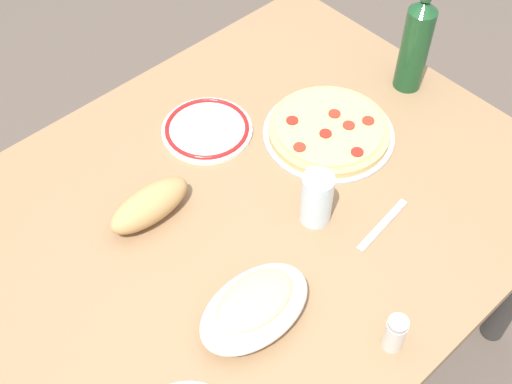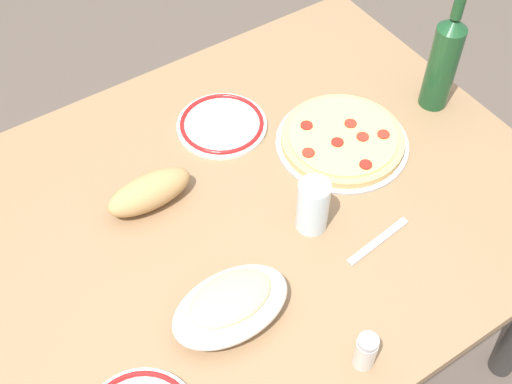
{
  "view_description": "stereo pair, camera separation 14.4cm",
  "coord_description": "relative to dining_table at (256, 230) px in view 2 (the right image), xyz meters",
  "views": [
    {
      "loc": [
        0.61,
        0.67,
        1.87
      ],
      "look_at": [
        0.0,
        0.0,
        0.75
      ],
      "focal_mm": 46.87,
      "sensor_mm": 36.0,
      "label": 1
    },
    {
      "loc": [
        0.5,
        0.76,
        1.87
      ],
      "look_at": [
        0.0,
        0.0,
        0.75
      ],
      "focal_mm": 46.87,
      "sensor_mm": 36.0,
      "label": 2
    }
  ],
  "objects": [
    {
      "name": "wine_bottle",
      "position": [
        -0.54,
        -0.02,
        0.24
      ],
      "size": [
        0.07,
        0.07,
        0.32
      ],
      "color": "#194723",
      "rests_on": "dining_table"
    },
    {
      "name": "pepperoni_pizza",
      "position": [
        -0.26,
        -0.03,
        0.12
      ],
      "size": [
        0.31,
        0.31,
        0.03
      ],
      "color": "#B7B7BC",
      "rests_on": "dining_table"
    },
    {
      "name": "ground_plane",
      "position": [
        0.0,
        0.0,
        -0.61
      ],
      "size": [
        8.0,
        8.0,
        0.0
      ],
      "primitive_type": "plane",
      "color": "brown",
      "rests_on": "ground"
    },
    {
      "name": "dining_table",
      "position": [
        0.0,
        0.0,
        0.0
      ],
      "size": [
        1.27,
        1.02,
        0.72
      ],
      "color": "#93704C",
      "rests_on": "ground"
    },
    {
      "name": "side_plate_far",
      "position": [
        -0.06,
        -0.23,
        0.12
      ],
      "size": [
        0.22,
        0.22,
        0.02
      ],
      "color": "white",
      "rests_on": "dining_table"
    },
    {
      "name": "water_glass",
      "position": [
        -0.06,
        0.12,
        0.17
      ],
      "size": [
        0.07,
        0.07,
        0.13
      ],
      "primitive_type": "cylinder",
      "color": "silver",
      "rests_on": "dining_table"
    },
    {
      "name": "bread_loaf",
      "position": [
        0.19,
        -0.12,
        0.15
      ],
      "size": [
        0.19,
        0.08,
        0.07
      ],
      "primitive_type": "ellipsoid",
      "color": "tan",
      "rests_on": "dining_table"
    },
    {
      "name": "baked_pasta_dish",
      "position": [
        0.19,
        0.21,
        0.15
      ],
      "size": [
        0.24,
        0.15,
        0.08
      ],
      "color": "white",
      "rests_on": "dining_table"
    },
    {
      "name": "spice_shaker",
      "position": [
        0.04,
        0.42,
        0.15
      ],
      "size": [
        0.04,
        0.04,
        0.09
      ],
      "color": "silver",
      "rests_on": "dining_table"
    },
    {
      "name": "fork_left",
      "position": [
        -0.15,
        0.23,
        0.11
      ],
      "size": [
        0.17,
        0.04,
        0.0
      ],
      "primitive_type": "cube",
      "rotation": [
        0.0,
        0.0,
        0.12
      ],
      "color": "#B7B7BC",
      "rests_on": "dining_table"
    }
  ]
}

